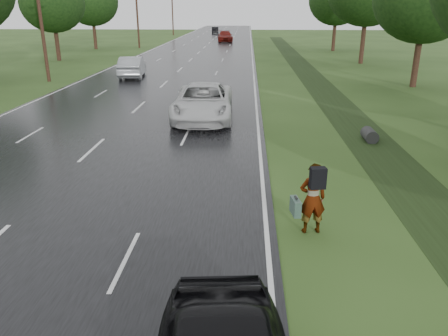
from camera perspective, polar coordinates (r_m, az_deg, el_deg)
road at (r=54.04m, az=-3.71°, el=14.47°), size 14.00×180.00×0.04m
edge_stripe_east at (r=53.68m, az=3.71°, el=14.46°), size 0.12×180.00×0.01m
edge_stripe_west at (r=55.22m, az=-10.91°, el=14.31°), size 0.12×180.00×0.01m
center_line at (r=54.04m, az=-3.71°, el=14.50°), size 0.12×180.00×0.01m
drainage_ditch at (r=28.15m, az=13.99°, el=8.63°), size 2.20×120.00×0.56m
utility_pole_mid at (r=36.78m, az=-22.96°, el=18.41°), size 1.60×0.26×10.00m
utility_pole_far at (r=65.25m, az=-11.31°, el=19.69°), size 1.60×0.26×10.00m
utility_pole_distant at (r=94.67m, az=-6.76°, el=19.98°), size 1.60×0.26×10.00m
tree_west_d at (r=51.61m, az=-21.54°, el=19.39°), size 6.60×6.60×8.80m
tree_west_f at (r=64.90m, az=-16.92°, el=20.07°), size 7.00×7.00×9.29m
pedestrian at (r=11.12m, az=11.40°, el=-3.82°), size 0.91×0.72×1.86m
white_pickup at (r=22.39m, az=-2.75°, el=8.62°), size 3.08×6.37×1.75m
silver_sedan at (r=37.26m, az=-11.91°, el=12.82°), size 2.35×5.21×1.66m
far_car_red at (r=75.77m, az=0.14°, el=16.82°), size 2.90×6.04×1.70m
far_car_dark at (r=100.48m, az=-1.16°, el=17.56°), size 1.69×4.21×1.36m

